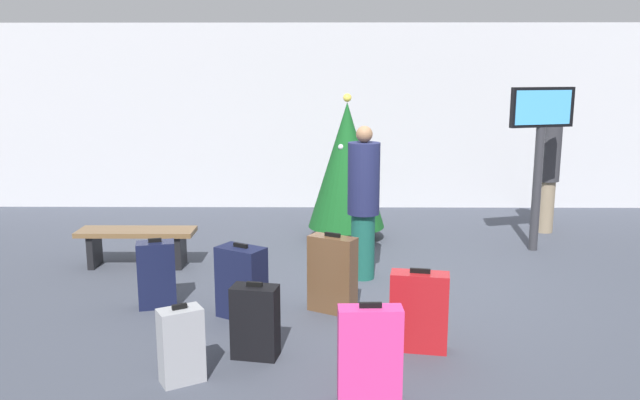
{
  "coord_description": "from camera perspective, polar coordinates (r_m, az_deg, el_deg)",
  "views": [
    {
      "loc": [
        -0.56,
        -7.11,
        2.46
      ],
      "look_at": [
        -0.63,
        0.51,
        0.9
      ],
      "focal_mm": 36.11,
      "sensor_mm": 36.0,
      "label": 1
    }
  ],
  "objects": [
    {
      "name": "suitcase_4",
      "position": [
        6.52,
        -6.97,
        -7.25
      ],
      "size": [
        0.54,
        0.47,
        0.77
      ],
      "color": "#141938",
      "rests_on": "ground_plane"
    },
    {
      "name": "suitcase_5",
      "position": [
        5.66,
        -5.76,
        -10.68
      ],
      "size": [
        0.43,
        0.29,
        0.68
      ],
      "color": "black",
      "rests_on": "ground_plane"
    },
    {
      "name": "waiting_bench",
      "position": [
        8.42,
        -15.92,
        -3.33
      ],
      "size": [
        1.45,
        0.44,
        0.48
      ],
      "color": "brown",
      "rests_on": "ground_plane"
    },
    {
      "name": "suitcase_6",
      "position": [
        5.82,
        8.76,
        -9.74
      ],
      "size": [
        0.54,
        0.3,
        0.75
      ],
      "color": "#B2191E",
      "rests_on": "ground_plane"
    },
    {
      "name": "ground_plane",
      "position": [
        7.55,
        4.78,
        -7.5
      ],
      "size": [
        16.0,
        16.0,
        0.0
      ],
      "primitive_type": "plane",
      "color": "#424754"
    },
    {
      "name": "traveller_0",
      "position": [
        10.3,
        19.56,
        2.59
      ],
      "size": [
        0.48,
        0.48,
        1.84
      ],
      "color": "gray",
      "rests_on": "ground_plane"
    },
    {
      "name": "flight_info_kiosk",
      "position": [
        9.12,
        18.94,
        5.28
      ],
      "size": [
        0.91,
        0.34,
        2.22
      ],
      "color": "#333338",
      "rests_on": "ground_plane"
    },
    {
      "name": "traveller_1",
      "position": [
        7.53,
        3.87,
        0.03
      ],
      "size": [
        0.53,
        0.53,
        1.82
      ],
      "color": "#19594C",
      "rests_on": "ground_plane"
    },
    {
      "name": "back_wall",
      "position": [
        11.51,
        3.32,
        7.34
      ],
      "size": [
        16.0,
        0.2,
        3.23
      ],
      "primitive_type": "cube",
      "color": "silver",
      "rests_on": "ground_plane"
    },
    {
      "name": "suitcase_2",
      "position": [
        6.61,
        1.11,
        -6.6
      ],
      "size": [
        0.52,
        0.41,
        0.84
      ],
      "color": "brown",
      "rests_on": "ground_plane"
    },
    {
      "name": "suitcase_3",
      "position": [
        6.96,
        -14.27,
        -6.42
      ],
      "size": [
        0.43,
        0.31,
        0.74
      ],
      "color": "#141938",
      "rests_on": "ground_plane"
    },
    {
      "name": "suitcase_1",
      "position": [
        4.94,
        4.43,
        -13.48
      ],
      "size": [
        0.48,
        0.2,
        0.78
      ],
      "color": "#E5388C",
      "rests_on": "ground_plane"
    },
    {
      "name": "holiday_tree",
      "position": [
        9.29,
        2.38,
        3.1
      ],
      "size": [
        1.11,
        1.11,
        2.12
      ],
      "color": "#4C3319",
      "rests_on": "ground_plane"
    },
    {
      "name": "suitcase_0",
      "position": [
        5.33,
        -12.2,
        -12.49
      ],
      "size": [
        0.39,
        0.34,
        0.65
      ],
      "color": "#9EA0A5",
      "rests_on": "ground_plane"
    }
  ]
}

